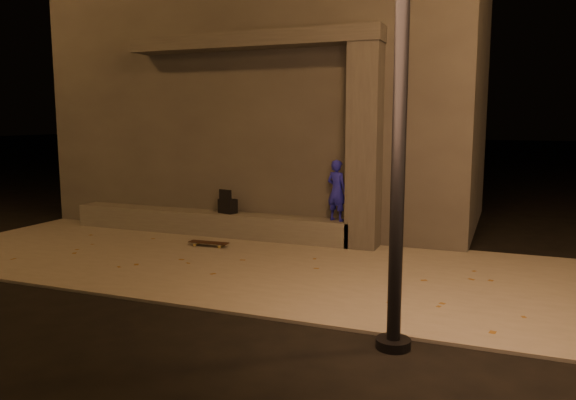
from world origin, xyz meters
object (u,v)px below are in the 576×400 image
at_px(column, 365,147).
at_px(skateboard, 209,243).
at_px(skateboarder, 337,190).
at_px(backpack, 228,205).

xyz_separation_m(column, skateboard, (-2.61, -1.00, -1.73)).
bearing_deg(skateboard, skateboarder, 22.78).
distance_m(column, skateboarder, 0.94).
height_order(skateboarder, skateboard, skateboarder).
xyz_separation_m(column, skateboarder, (-0.50, 0.00, -0.79)).
relative_size(skateboarder, skateboard, 1.49).
bearing_deg(backpack, skateboarder, 16.45).
distance_m(column, skateboard, 3.29).
distance_m(column, backpack, 2.98).
relative_size(column, skateboarder, 3.23).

